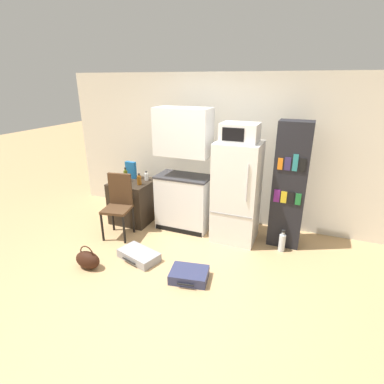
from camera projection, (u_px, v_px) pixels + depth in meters
The scene contains 16 objects.
ground_plane at pixel (178, 278), 3.83m from camera, with size 24.00×24.00×0.00m, color tan.
wall_back at pixel (237, 151), 5.05m from camera, with size 6.40×0.10×2.51m.
side_table at pixel (134, 201), 5.31m from camera, with size 0.67×0.67×0.73m.
kitchen_hutch at pixel (184, 175), 4.86m from camera, with size 0.89×0.50×2.00m.
refrigerator at pixel (237, 193), 4.55m from camera, with size 0.66×0.62×1.55m.
microwave at pixel (240, 133), 4.23m from camera, with size 0.53×0.41×0.27m.
bookshelf at pixel (289, 186), 4.35m from camera, with size 0.47×0.33×1.87m.
bottle_amber_beer at pixel (139, 180), 4.99m from camera, with size 0.07×0.07×0.20m.
bottle_milk_white at pixel (146, 177), 5.22m from camera, with size 0.07×0.07×0.16m.
bottle_olive_oil at pixel (126, 176), 5.14m from camera, with size 0.07×0.07×0.25m.
cereal_box at pixel (131, 170), 5.31m from camera, with size 0.19×0.07×0.30m.
chair at pixel (119, 200), 4.74m from camera, with size 0.46×0.47×1.01m.
suitcase_large_flat at pixel (189, 275), 3.79m from camera, with size 0.53×0.44×0.13m.
suitcase_small_flat at pixel (139, 255), 4.22m from camera, with size 0.65×0.48×0.12m.
handbag at pixel (88, 260), 4.01m from camera, with size 0.36×0.20×0.33m.
water_bottle_front at pixel (282, 242), 4.40m from camera, with size 0.09×0.09×0.34m.
Camera 1 is at (1.37, -2.89, 2.39)m, focal length 28.00 mm.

